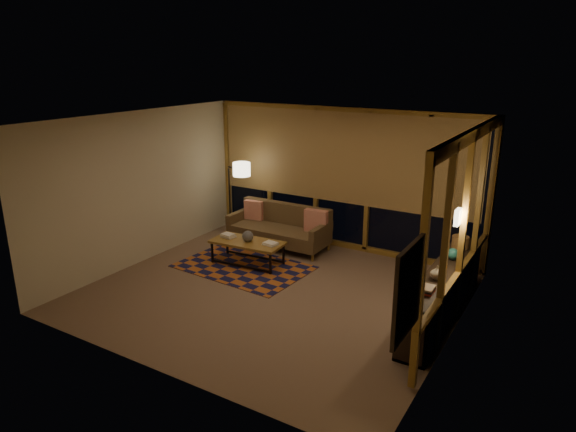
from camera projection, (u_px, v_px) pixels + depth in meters
The scene contains 21 objects.
floor at pixel (273, 292), 8.13m from camera, with size 5.50×5.00×0.01m, color #745C4B.
ceiling at pixel (271, 120), 7.33m from camera, with size 5.50×5.00×0.01m, color white.
walls at pixel (272, 211), 7.73m from camera, with size 5.51×5.01×2.70m.
window_wall_back at pixel (341, 179), 9.71m from camera, with size 5.30×0.16×2.60m, color olive, non-canonical shape.
window_wall_right at pixel (464, 229), 6.90m from camera, with size 0.16×3.70×2.60m, color olive, non-canonical shape.
wall_art at pixel (407, 291), 4.85m from camera, with size 0.06×0.74×0.94m, color red, non-canonical shape.
wall_sconce at pixel (458, 217), 6.74m from camera, with size 0.12×0.18×0.22m, color #FDEBBA, non-canonical shape.
sofa at pixel (278, 227), 9.97m from camera, with size 1.96×0.79×0.80m, color brown, non-canonical shape.
pillow_left at pixel (254, 211), 10.38m from camera, with size 0.39×0.13×0.39m, color red, non-canonical shape.
pillow_right at pixel (316, 221), 9.65m from camera, with size 0.44×0.15×0.44m, color red, non-canonical shape.
area_rug at pixel (244, 267), 9.10m from camera, with size 2.24×1.49×0.01m, color #A85720.
coffee_table at pixel (248, 253), 9.18m from camera, with size 1.30×0.59×0.43m, color olive, non-canonical shape.
book_stack_a at pixel (228, 236), 9.30m from camera, with size 0.22×0.17×0.06m, color white, non-canonical shape.
book_stack_b at pixel (271, 244), 8.93m from camera, with size 0.22×0.17×0.04m, color white, non-canonical shape.
ceramic_pot at pixel (248, 236), 9.08m from camera, with size 0.20×0.20×0.20m, color black.
floor_lamp at pixel (230, 198), 10.53m from camera, with size 0.53×0.35×1.59m, color black, non-canonical shape.
bookshelf at pixel (443, 292), 7.29m from camera, with size 0.40×2.95×0.74m, color black, non-canonical shape.
basket at pixel (460, 242), 7.90m from camera, with size 0.25×0.25×0.19m, color olive.
teal_bowl at pixel (453, 254), 7.46m from camera, with size 0.17×0.17×0.17m, color #256F65.
vase at pixel (438, 272), 6.80m from camera, with size 0.18×0.18×0.19m, color tan.
shelf_book_stack at pixel (427, 289), 6.44m from camera, with size 0.19×0.26×0.08m, color white, non-canonical shape.
Camera 1 is at (4.03, -6.22, 3.56)m, focal length 32.00 mm.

